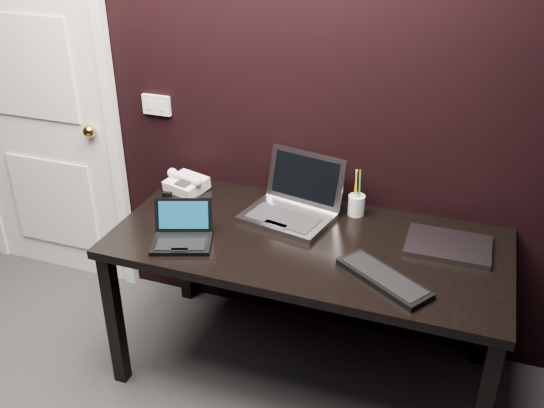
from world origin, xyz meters
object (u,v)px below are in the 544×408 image
(desk_phone, at_px, (186,183))
(pen_cup, at_px, (356,204))
(silver_laptop, at_px, (292,206))
(mobile_phone, at_px, (168,204))
(netbook, at_px, (182,235))
(closed_laptop, at_px, (448,246))
(desk, at_px, (307,255))
(ext_keyboard, at_px, (384,278))
(door, at_px, (38,104))

(desk_phone, relative_size, pen_cup, 0.99)
(silver_laptop, relative_size, desk_phone, 1.99)
(desk_phone, distance_m, mobile_phone, 0.22)
(netbook, xyz_separation_m, closed_laptop, (1.08, 0.33, -0.02))
(closed_laptop, height_order, pen_cup, pen_cup)
(desk, relative_size, silver_laptop, 3.79)
(ext_keyboard, bearing_deg, pen_cup, 114.29)
(ext_keyboard, distance_m, mobile_phone, 1.09)
(desk, bearing_deg, closed_laptop, 13.16)
(netbook, height_order, mobile_phone, netbook)
(ext_keyboard, height_order, closed_laptop, ext_keyboard)
(mobile_phone, bearing_deg, door, 160.27)
(door, relative_size, desk, 1.26)
(silver_laptop, bearing_deg, netbook, -134.93)
(ext_keyboard, bearing_deg, mobile_phone, 167.99)
(door, distance_m, netbook, 1.31)
(desk, relative_size, netbook, 5.48)
(mobile_phone, bearing_deg, pen_cup, 17.23)
(mobile_phone, distance_m, pen_cup, 0.88)
(netbook, distance_m, desk_phone, 0.49)
(ext_keyboard, bearing_deg, desk_phone, 157.56)
(desk, height_order, pen_cup, pen_cup)
(closed_laptop, relative_size, pen_cup, 1.55)
(door, xyz_separation_m, mobile_phone, (0.95, -0.34, -0.27))
(door, relative_size, netbook, 6.89)
(pen_cup, bearing_deg, netbook, -142.85)
(silver_laptop, distance_m, ext_keyboard, 0.62)
(mobile_phone, bearing_deg, netbook, -49.87)
(closed_laptop, xyz_separation_m, pen_cup, (-0.43, 0.16, 0.04))
(door, distance_m, desk, 1.73)
(door, xyz_separation_m, closed_laptop, (2.23, -0.24, -0.29))
(netbook, distance_m, ext_keyboard, 0.87)
(mobile_phone, bearing_deg, ext_keyboard, -12.01)
(netbook, relative_size, ext_keyboard, 0.76)
(door, xyz_separation_m, desk, (1.65, -0.38, -0.38))
(silver_laptop, xyz_separation_m, desk_phone, (-0.58, 0.07, -0.01))
(desk, height_order, desk_phone, desk_phone)
(desk, bearing_deg, door, 167.18)
(door, height_order, silver_laptop, door)
(netbook, height_order, silver_laptop, silver_laptop)
(door, distance_m, ext_keyboard, 2.11)
(ext_keyboard, bearing_deg, closed_laptop, 56.79)
(door, xyz_separation_m, ext_keyboard, (2.01, -0.57, -0.29))
(pen_cup, bearing_deg, ext_keyboard, -65.71)
(desk_phone, xyz_separation_m, mobile_phone, (0.01, -0.22, -0.01))
(closed_laptop, height_order, desk_phone, desk_phone)
(door, relative_size, desk_phone, 9.49)
(closed_laptop, bearing_deg, silver_laptop, 176.55)
(ext_keyboard, bearing_deg, silver_laptop, 143.26)
(ext_keyboard, bearing_deg, desk, 152.21)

